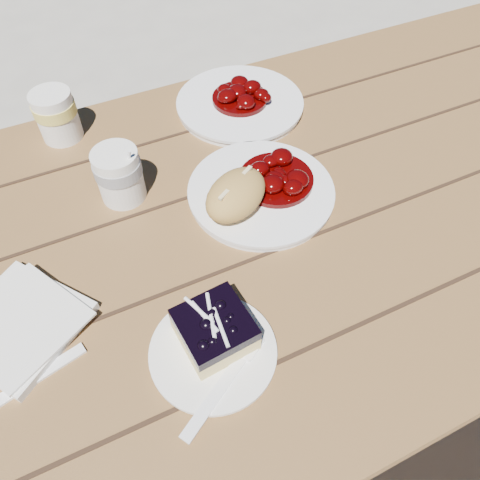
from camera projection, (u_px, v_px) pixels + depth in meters
name	position (u px, v px, depth m)	size (l,w,h in m)	color
ground	(240.00, 390.00, 1.34)	(60.00, 60.00, 0.00)	#A39E93
picnic_table	(241.00, 275.00, 0.88)	(2.00, 1.55, 0.75)	brown
main_plate	(261.00, 193.00, 0.77)	(0.24, 0.24, 0.02)	white
goulash_stew	(277.00, 173.00, 0.76)	(0.12, 0.12, 0.04)	#3F0202
bread_roll	(236.00, 195.00, 0.72)	(0.12, 0.08, 0.06)	#B78E46
dessert_plate	(213.00, 352.00, 0.60)	(0.16, 0.16, 0.01)	white
blueberry_cake	(215.00, 329.00, 0.59)	(0.09, 0.09, 0.05)	#EFD882
fork_dessert	(216.00, 395.00, 0.56)	(0.03, 0.16, 0.01)	white
coffee_cup	(119.00, 175.00, 0.75)	(0.07, 0.07, 0.09)	white
napkin_stack	(18.00, 325.00, 0.62)	(0.15, 0.15, 0.01)	white
fork_table	(38.00, 376.00, 0.58)	(0.03, 0.16, 0.01)	white
second_plate	(240.00, 104.00, 0.92)	(0.24, 0.24, 0.02)	white
second_stew	(240.00, 92.00, 0.90)	(0.11, 0.11, 0.04)	#3F0202
second_cup	(57.00, 116.00, 0.84)	(0.07, 0.07, 0.09)	white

